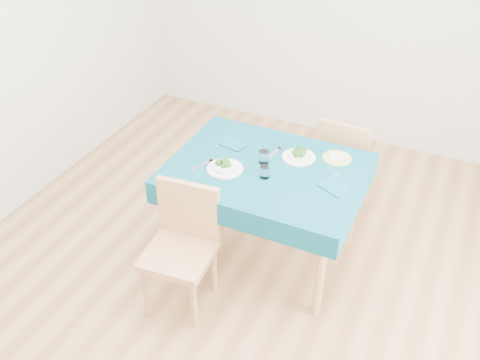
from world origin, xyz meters
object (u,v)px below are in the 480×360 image
at_px(chair_near, 178,244).
at_px(table, 265,212).
at_px(bowl_far, 299,154).
at_px(side_plate, 337,158).
at_px(chair_far, 347,155).
at_px(bowl_near, 225,165).

bearing_deg(chair_near, table, 60.14).
xyz_separation_m(table, bowl_far, (0.15, 0.20, 0.41)).
bearing_deg(side_plate, table, -142.42).
distance_m(bowl_far, side_plate, 0.26).
bearing_deg(side_plate, chair_far, 94.61).
distance_m(table, side_plate, 0.62).
bearing_deg(table, side_plate, 37.58).
bearing_deg(bowl_far, chair_near, -117.70).
bearing_deg(table, bowl_near, -150.33).
relative_size(chair_near, bowl_far, 4.55).
distance_m(chair_far, side_plate, 0.56).
distance_m(table, chair_near, 0.75).
xyz_separation_m(bowl_near, bowl_far, (0.39, 0.34, -0.00)).
bearing_deg(chair_near, bowl_far, 56.89).
bearing_deg(bowl_far, side_plate, 22.79).
relative_size(chair_near, chair_far, 1.04).
height_order(chair_near, chair_far, chair_near).
bearing_deg(chair_far, bowl_near, 60.85).
xyz_separation_m(table, bowl_near, (-0.24, -0.14, 0.42)).
bearing_deg(chair_far, bowl_far, 74.78).
relative_size(bowl_near, side_plate, 1.21).
bearing_deg(side_plate, bowl_far, -157.21).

